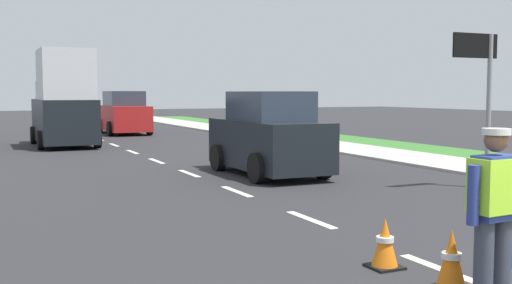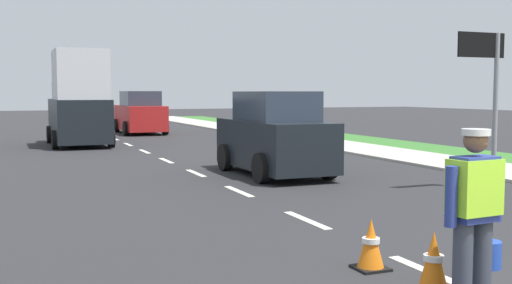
{
  "view_description": "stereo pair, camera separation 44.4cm",
  "coord_description": "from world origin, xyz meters",
  "px_view_note": "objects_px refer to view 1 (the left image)",
  "views": [
    {
      "loc": [
        -4.71,
        -2.49,
        2.0
      ],
      "look_at": [
        -0.11,
        7.52,
        1.1
      ],
      "focal_mm": 42.65,
      "sensor_mm": 36.0,
      "label": 1
    },
    {
      "loc": [
        -4.31,
        -2.66,
        2.0
      ],
      "look_at": [
        -0.11,
        7.52,
        1.1
      ],
      "focal_mm": 42.65,
      "sensor_mm": 36.0,
      "label": 2
    }
  ],
  "objects_px": {
    "lane_direction_sign": "(481,73)",
    "traffic_cone_far": "(385,243)",
    "road_worker": "(495,207)",
    "car_outgoing_far": "(124,114)",
    "traffic_cone_near": "(451,260)",
    "car_outgoing_ahead": "(268,136)",
    "delivery_truck": "(64,103)"
  },
  "relations": [
    {
      "from": "traffic_cone_near",
      "to": "delivery_truck",
      "type": "distance_m",
      "value": 18.92
    },
    {
      "from": "car_outgoing_far",
      "to": "traffic_cone_near",
      "type": "bearing_deg",
      "value": -94.99
    },
    {
      "from": "lane_direction_sign",
      "to": "traffic_cone_near",
      "type": "relative_size",
      "value": 5.1
    },
    {
      "from": "lane_direction_sign",
      "to": "car_outgoing_ahead",
      "type": "distance_m",
      "value": 5.04
    },
    {
      "from": "traffic_cone_near",
      "to": "delivery_truck",
      "type": "relative_size",
      "value": 0.14
    },
    {
      "from": "road_worker",
      "to": "car_outgoing_far",
      "type": "xyz_separation_m",
      "value": [
        2.09,
        25.19,
        0.03
      ]
    },
    {
      "from": "lane_direction_sign",
      "to": "car_outgoing_far",
      "type": "distance_m",
      "value": 20.16
    },
    {
      "from": "traffic_cone_near",
      "to": "car_outgoing_far",
      "type": "bearing_deg",
      "value": 85.01
    },
    {
      "from": "delivery_truck",
      "to": "road_worker",
      "type": "bearing_deg",
      "value": -85.82
    },
    {
      "from": "lane_direction_sign",
      "to": "traffic_cone_far",
      "type": "bearing_deg",
      "value": -143.43
    },
    {
      "from": "lane_direction_sign",
      "to": "traffic_cone_far",
      "type": "relative_size",
      "value": 5.51
    },
    {
      "from": "road_worker",
      "to": "lane_direction_sign",
      "type": "distance_m",
      "value": 7.48
    },
    {
      "from": "lane_direction_sign",
      "to": "delivery_truck",
      "type": "relative_size",
      "value": 0.7
    },
    {
      "from": "road_worker",
      "to": "car_outgoing_far",
      "type": "bearing_deg",
      "value": 85.27
    },
    {
      "from": "delivery_truck",
      "to": "car_outgoing_ahead",
      "type": "bearing_deg",
      "value": -71.35
    },
    {
      "from": "lane_direction_sign",
      "to": "traffic_cone_near",
      "type": "distance_m",
      "value": 7.35
    },
    {
      "from": "traffic_cone_near",
      "to": "car_outgoing_far",
      "type": "distance_m",
      "value": 24.82
    },
    {
      "from": "traffic_cone_near",
      "to": "car_outgoing_far",
      "type": "height_order",
      "value": "car_outgoing_far"
    },
    {
      "from": "delivery_truck",
      "to": "car_outgoing_far",
      "type": "xyz_separation_m",
      "value": [
        3.5,
        5.88,
        -0.65
      ]
    },
    {
      "from": "car_outgoing_ahead",
      "to": "road_worker",
      "type": "bearing_deg",
      "value": -102.69
    },
    {
      "from": "traffic_cone_far",
      "to": "delivery_truck",
      "type": "relative_size",
      "value": 0.13
    },
    {
      "from": "traffic_cone_near",
      "to": "car_outgoing_far",
      "type": "relative_size",
      "value": 0.15
    },
    {
      "from": "traffic_cone_far",
      "to": "delivery_truck",
      "type": "xyz_separation_m",
      "value": [
        -1.22,
        17.9,
        1.32
      ]
    },
    {
      "from": "traffic_cone_near",
      "to": "car_outgoing_ahead",
      "type": "height_order",
      "value": "car_outgoing_ahead"
    },
    {
      "from": "lane_direction_sign",
      "to": "car_outgoing_ahead",
      "type": "height_order",
      "value": "lane_direction_sign"
    },
    {
      "from": "lane_direction_sign",
      "to": "traffic_cone_far",
      "type": "distance_m",
      "value": 6.88
    },
    {
      "from": "traffic_cone_far",
      "to": "delivery_truck",
      "type": "bearing_deg",
      "value": 93.9
    },
    {
      "from": "traffic_cone_near",
      "to": "car_outgoing_ahead",
      "type": "xyz_separation_m",
      "value": [
        2.11,
        8.59,
        0.63
      ]
    },
    {
      "from": "road_worker",
      "to": "delivery_truck",
      "type": "height_order",
      "value": "delivery_truck"
    },
    {
      "from": "traffic_cone_far",
      "to": "lane_direction_sign",
      "type": "bearing_deg",
      "value": 36.57
    },
    {
      "from": "road_worker",
      "to": "car_outgoing_far",
      "type": "height_order",
      "value": "car_outgoing_far"
    },
    {
      "from": "car_outgoing_far",
      "to": "lane_direction_sign",
      "type": "bearing_deg",
      "value": -81.49
    }
  ]
}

